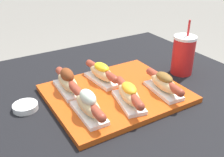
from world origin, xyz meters
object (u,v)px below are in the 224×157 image
Objects in this scene: hot_dog_1 at (129,94)px; hot_dog_4 at (102,73)px; hot_dog_3 at (68,81)px; drink_cup at (183,55)px; hot_dog_0 at (88,104)px; hot_dog_2 at (164,83)px; sauce_bowl at (25,106)px; serving_tray at (115,94)px.

hot_dog_1 is 0.98× the size of hot_dog_4.
drink_cup is (0.45, -0.07, 0.02)m from hot_dog_3.
hot_dog_4 is at bearing 50.50° from hot_dog_0.
drink_cup reaches higher than hot_dog_0.
hot_dog_4 is 0.91× the size of drink_cup.
hot_dog_1 is 0.34m from drink_cup.
hot_dog_4 is (0.00, 0.17, 0.00)m from hot_dog_1.
hot_dog_2 is 1.00× the size of hot_dog_3.
hot_dog_3 is at bearing 4.05° from sauce_bowl.
hot_dog_0 is at bearing -168.69° from drink_cup.
hot_dog_0 is 1.02× the size of hot_dog_1.
hot_dog_4 is at bearing 167.46° from drink_cup.
hot_dog_2 is at bearing -150.87° from drink_cup.
hot_dog_2 is at bearing -21.27° from sauce_bowl.
serving_tray is 0.10m from hot_dog_4.
drink_cup is (0.60, -0.06, 0.07)m from sauce_bowl.
hot_dog_3 is (-0.13, 0.17, 0.00)m from hot_dog_1.
hot_dog_0 is at bearing -91.38° from hot_dog_3.
hot_dog_0 is 0.16m from hot_dog_3.
drink_cup reaches higher than hot_dog_2.
serving_tray is 0.16m from hot_dog_3.
hot_dog_2 and hot_dog_4 have the same top height.
hot_dog_1 is (0.13, -0.01, -0.00)m from hot_dog_0.
hot_dog_0 is 0.21m from hot_dog_4.
serving_tray is at bearing 147.32° from hot_dog_2.
drink_cup is (0.19, 0.10, 0.03)m from hot_dog_2.
sauce_bowl is at bearing 133.93° from hot_dog_0.
hot_dog_4 is at bearing 2.60° from sauce_bowl.
serving_tray is 0.10m from hot_dog_1.
hot_dog_0 is at bearing -151.26° from serving_tray.
hot_dog_3 is 0.46m from drink_cup.
sauce_bowl is (-0.15, -0.01, -0.04)m from hot_dog_3.
serving_tray is 5.67× the size of sauce_bowl.
hot_dog_2 is at bearing -51.84° from hot_dog_4.
hot_dog_1 reaches higher than serving_tray.
hot_dog_4 is 2.50× the size of sauce_bowl.
hot_dog_0 is at bearing -129.50° from hot_dog_4.
drink_cup is at bearing 17.48° from hot_dog_1.
hot_dog_1 is 0.22m from hot_dog_3.
hot_dog_3 is at bearing 88.62° from hot_dog_0.
hot_dog_2 is at bearing -0.52° from hot_dog_1.
sauce_bowl is (-0.28, 0.16, -0.04)m from hot_dog_1.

